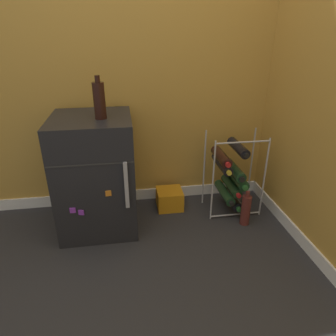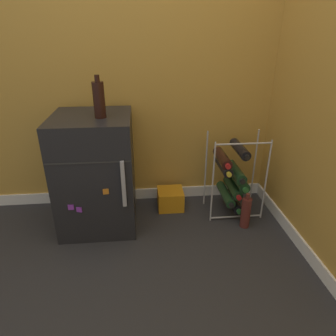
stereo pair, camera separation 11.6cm
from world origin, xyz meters
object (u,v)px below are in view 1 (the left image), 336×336
(fridge_top_bottle, at_px, (99,100))
(loose_bottle_floor, at_px, (246,210))
(wine_rack, at_px, (231,175))
(soda_box, at_px, (170,199))
(mini_fridge, at_px, (96,174))

(fridge_top_bottle, relative_size, loose_bottle_floor, 0.97)
(wine_rack, distance_m, fridge_top_bottle, 1.11)
(fridge_top_bottle, bearing_deg, soda_box, 21.54)
(loose_bottle_floor, bearing_deg, fridge_top_bottle, 172.59)
(soda_box, xyz_separation_m, fridge_top_bottle, (-0.46, -0.18, 0.84))
(soda_box, height_order, fridge_top_bottle, fridge_top_bottle)
(fridge_top_bottle, height_order, loose_bottle_floor, fridge_top_bottle)
(fridge_top_bottle, bearing_deg, loose_bottle_floor, -7.41)
(wine_rack, relative_size, fridge_top_bottle, 2.41)
(soda_box, distance_m, fridge_top_bottle, 0.98)
(fridge_top_bottle, bearing_deg, mini_fridge, 144.57)
(mini_fridge, distance_m, loose_bottle_floor, 1.10)
(mini_fridge, xyz_separation_m, fridge_top_bottle, (0.07, -0.05, 0.52))
(wine_rack, height_order, soda_box, wine_rack)
(mini_fridge, xyz_separation_m, wine_rack, (0.99, 0.03, -0.10))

